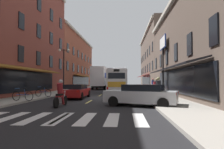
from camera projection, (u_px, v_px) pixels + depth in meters
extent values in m
cube|color=black|center=(96.00, 98.00, 18.08)|extent=(34.80, 80.00, 0.10)
cube|color=#DBCC4C|center=(60.00, 118.00, 8.11)|extent=(0.14, 2.40, 0.01)
cube|color=#DBCC4C|center=(89.00, 102.00, 14.59)|extent=(0.14, 2.40, 0.01)
cube|color=#DBCC4C|center=(100.00, 95.00, 21.07)|extent=(0.14, 2.40, 0.01)
cube|color=#DBCC4C|center=(106.00, 92.00, 27.55)|extent=(0.14, 2.40, 0.01)
cube|color=#DBCC4C|center=(110.00, 90.00, 34.03)|extent=(0.14, 2.40, 0.01)
cube|color=#DBCC4C|center=(112.00, 88.00, 40.52)|extent=(0.14, 2.40, 0.01)
cube|color=#DBCC4C|center=(114.00, 87.00, 47.00)|extent=(0.14, 2.40, 0.01)
cube|color=#DBCC4C|center=(115.00, 87.00, 53.48)|extent=(0.14, 2.40, 0.01)
cube|color=silver|center=(10.00, 117.00, 8.26)|extent=(0.50, 2.80, 0.01)
cube|color=silver|center=(35.00, 118.00, 8.18)|extent=(0.50, 2.80, 0.01)
cube|color=silver|center=(60.00, 118.00, 8.11)|extent=(0.50, 2.80, 0.01)
cube|color=silver|center=(86.00, 118.00, 8.03)|extent=(0.50, 2.80, 0.01)
cube|color=silver|center=(113.00, 119.00, 7.96)|extent=(0.50, 2.80, 0.01)
cube|color=silver|center=(140.00, 119.00, 7.89)|extent=(0.50, 2.80, 0.01)
cube|color=#A39E93|center=(35.00, 97.00, 18.49)|extent=(3.00, 80.00, 0.14)
cube|color=#A39E93|center=(160.00, 97.00, 17.68)|extent=(3.00, 80.00, 0.14)
cube|color=black|center=(21.00, 81.00, 18.63)|extent=(0.10, 16.00, 2.10)
cube|color=brown|center=(28.00, 69.00, 18.63)|extent=(1.38, 14.93, 0.44)
cube|color=black|center=(21.00, 54.00, 18.72)|extent=(0.10, 1.00, 1.60)
cube|color=black|center=(39.00, 58.00, 22.52)|extent=(0.10, 1.00, 1.60)
cube|color=black|center=(51.00, 62.00, 26.32)|extent=(0.10, 1.00, 1.60)
cube|color=black|center=(60.00, 64.00, 30.12)|extent=(0.10, 1.00, 1.60)
cube|color=black|center=(21.00, 21.00, 18.83)|extent=(0.10, 1.00, 1.60)
cube|color=black|center=(39.00, 31.00, 22.63)|extent=(0.10, 1.00, 1.60)
cube|color=black|center=(51.00, 38.00, 26.43)|extent=(0.10, 1.00, 1.60)
cube|color=black|center=(61.00, 44.00, 30.23)|extent=(0.10, 1.00, 1.60)
cube|color=black|center=(39.00, 4.00, 22.74)|extent=(0.10, 1.00, 1.60)
cube|color=black|center=(52.00, 15.00, 26.54)|extent=(0.10, 1.00, 1.60)
cube|color=black|center=(61.00, 23.00, 30.33)|extent=(0.10, 1.00, 1.60)
cube|color=brown|center=(65.00, 62.00, 45.65)|extent=(8.00, 26.57, 11.96)
cube|color=#B2AD9E|center=(83.00, 38.00, 45.56)|extent=(0.44, 26.07, 0.40)
cube|color=black|center=(82.00, 81.00, 45.22)|extent=(0.10, 16.00, 2.10)
cube|color=brown|center=(85.00, 76.00, 45.22)|extent=(1.38, 14.93, 0.44)
cube|color=black|center=(68.00, 66.00, 33.92)|extent=(0.10, 1.00, 1.60)
cube|color=black|center=(73.00, 67.00, 37.72)|extent=(0.10, 1.00, 1.60)
cube|color=black|center=(78.00, 69.00, 41.51)|extent=(0.10, 1.00, 1.60)
cube|color=black|center=(82.00, 70.00, 45.31)|extent=(0.10, 1.00, 1.60)
cube|color=black|center=(85.00, 71.00, 49.11)|extent=(0.10, 1.00, 1.60)
cube|color=black|center=(88.00, 71.00, 52.91)|extent=(0.10, 1.00, 1.60)
cube|color=black|center=(91.00, 72.00, 56.71)|extent=(0.10, 1.00, 1.60)
cube|color=black|center=(68.00, 48.00, 34.03)|extent=(0.10, 1.00, 1.60)
cube|color=black|center=(74.00, 51.00, 37.82)|extent=(0.10, 1.00, 1.60)
cube|color=black|center=(78.00, 54.00, 41.62)|extent=(0.10, 1.00, 1.60)
cube|color=black|center=(82.00, 56.00, 45.42)|extent=(0.10, 1.00, 1.60)
cube|color=black|center=(86.00, 58.00, 49.22)|extent=(0.10, 1.00, 1.60)
cube|color=black|center=(88.00, 60.00, 53.02)|extent=(0.10, 1.00, 1.60)
cube|color=black|center=(91.00, 61.00, 56.82)|extent=(0.10, 1.00, 1.60)
cube|color=brown|center=(221.00, 45.00, 17.47)|extent=(8.00, 26.57, 9.65)
cube|color=black|center=(176.00, 81.00, 17.63)|extent=(0.10, 16.00, 2.10)
cube|color=black|center=(168.00, 68.00, 17.72)|extent=(1.38, 14.93, 0.44)
cube|color=black|center=(214.00, 31.00, 10.12)|extent=(0.10, 1.00, 1.60)
cube|color=black|center=(190.00, 44.00, 13.92)|extent=(0.10, 1.00, 1.60)
cube|color=black|center=(176.00, 52.00, 17.72)|extent=(0.10, 1.00, 1.60)
cube|color=black|center=(167.00, 57.00, 21.52)|extent=(0.10, 1.00, 1.60)
cube|color=black|center=(161.00, 61.00, 25.32)|extent=(0.10, 1.00, 1.60)
cube|color=black|center=(156.00, 63.00, 29.12)|extent=(0.10, 1.00, 1.60)
cube|color=brown|center=(163.00, 60.00, 44.11)|extent=(8.00, 26.57, 12.59)
cube|color=#B2AD9E|center=(145.00, 35.00, 44.58)|extent=(0.44, 26.07, 0.40)
cube|color=black|center=(146.00, 81.00, 44.22)|extent=(0.10, 16.00, 2.10)
cube|color=maroon|center=(142.00, 76.00, 44.31)|extent=(1.38, 14.93, 0.44)
cube|color=black|center=(152.00, 66.00, 32.91)|extent=(0.10, 1.00, 1.60)
cube|color=black|center=(150.00, 67.00, 36.71)|extent=(0.10, 1.00, 1.60)
cube|color=black|center=(147.00, 68.00, 40.51)|extent=(0.10, 1.00, 1.60)
cube|color=black|center=(145.00, 69.00, 44.31)|extent=(0.10, 1.00, 1.60)
cube|color=black|center=(144.00, 70.00, 48.11)|extent=(0.10, 1.00, 1.60)
cube|color=black|center=(142.00, 71.00, 51.91)|extent=(0.10, 1.00, 1.60)
cube|color=black|center=(141.00, 72.00, 55.71)|extent=(0.10, 1.00, 1.60)
cube|color=black|center=(152.00, 47.00, 33.02)|extent=(0.10, 1.00, 1.60)
cube|color=black|center=(150.00, 50.00, 36.82)|extent=(0.10, 1.00, 1.60)
cube|color=black|center=(147.00, 53.00, 40.62)|extent=(0.10, 1.00, 1.60)
cube|color=black|center=(145.00, 56.00, 44.42)|extent=(0.10, 1.00, 1.60)
cube|color=black|center=(144.00, 58.00, 48.22)|extent=(0.10, 1.00, 1.60)
cube|color=black|center=(142.00, 59.00, 52.01)|extent=(0.10, 1.00, 1.60)
cube|color=black|center=(141.00, 61.00, 55.81)|extent=(0.10, 1.00, 1.60)
cylinder|color=black|center=(163.00, 71.00, 22.11)|extent=(0.18, 0.18, 5.20)
cylinder|color=black|center=(163.00, 92.00, 22.02)|extent=(0.40, 0.40, 0.24)
cube|color=navy|center=(163.00, 43.00, 22.21)|extent=(0.10, 3.10, 1.40)
cube|color=silver|center=(162.00, 43.00, 22.22)|extent=(0.04, 2.94, 1.24)
cube|color=silver|center=(163.00, 43.00, 22.21)|extent=(0.04, 2.94, 1.24)
cube|color=silver|center=(118.00, 80.00, 28.86)|extent=(2.58, 11.54, 2.70)
cube|color=silver|center=(118.00, 71.00, 28.91)|extent=(2.38, 10.34, 0.16)
cube|color=black|center=(118.00, 79.00, 29.16)|extent=(2.61, 9.14, 0.96)
cube|color=#193899|center=(118.00, 87.00, 28.82)|extent=(2.61, 11.14, 0.36)
cube|color=black|center=(120.00, 79.00, 34.57)|extent=(2.25, 0.13, 1.10)
cube|color=black|center=(117.00, 76.00, 23.17)|extent=(2.05, 0.13, 0.70)
cube|color=gold|center=(117.00, 84.00, 23.12)|extent=(2.15, 0.11, 0.64)
cube|color=black|center=(117.00, 70.00, 23.18)|extent=(0.70, 0.10, 0.28)
cube|color=red|center=(107.00, 88.00, 23.17)|extent=(0.20, 0.08, 0.28)
cube|color=red|center=(126.00, 88.00, 23.02)|extent=(0.20, 0.08, 0.28)
cylinder|color=black|center=(112.00, 87.00, 32.66)|extent=(0.30, 1.00, 1.00)
cylinder|color=black|center=(126.00, 87.00, 32.49)|extent=(0.30, 1.00, 1.00)
cylinder|color=black|center=(109.00, 89.00, 25.65)|extent=(0.30, 1.00, 1.00)
cylinder|color=black|center=(126.00, 89.00, 25.48)|extent=(0.30, 1.00, 1.00)
cube|color=#B21E19|center=(102.00, 81.00, 39.02)|extent=(2.36, 2.48, 2.40)
cube|color=black|center=(103.00, 77.00, 40.21)|extent=(2.00, 0.15, 0.80)
cube|color=white|center=(99.00, 76.00, 35.16)|extent=(2.54, 5.46, 3.37)
cube|color=navy|center=(106.00, 76.00, 35.05)|extent=(0.15, 3.24, 0.90)
cube|color=black|center=(100.00, 86.00, 36.30)|extent=(2.10, 7.46, 0.24)
cylinder|color=black|center=(97.00, 87.00, 38.89)|extent=(0.30, 0.91, 0.90)
cylinder|color=black|center=(108.00, 87.00, 38.68)|extent=(0.30, 0.91, 0.90)
cylinder|color=black|center=(92.00, 87.00, 34.40)|extent=(0.30, 0.91, 0.90)
cylinder|color=black|center=(105.00, 87.00, 34.19)|extent=(0.30, 0.91, 0.90)
cube|color=silver|center=(141.00, 96.00, 12.10)|extent=(4.73, 3.15, 0.71)
cube|color=black|center=(143.00, 88.00, 12.05)|extent=(2.78, 2.36, 0.43)
cube|color=red|center=(176.00, 94.00, 10.59)|extent=(0.12, 0.21, 0.14)
cube|color=red|center=(178.00, 92.00, 11.97)|extent=(0.12, 0.21, 0.14)
cylinder|color=black|center=(114.00, 101.00, 11.85)|extent=(0.68, 0.41, 0.64)
cylinder|color=black|center=(123.00, 99.00, 13.47)|extent=(0.68, 0.41, 0.64)
cylinder|color=black|center=(163.00, 103.00, 10.71)|extent=(0.68, 0.41, 0.64)
cylinder|color=black|center=(167.00, 100.00, 12.33)|extent=(0.68, 0.41, 0.64)
cube|color=navy|center=(105.00, 85.00, 45.21)|extent=(1.81, 4.56, 0.74)
cube|color=black|center=(105.00, 82.00, 45.05)|extent=(1.64, 2.46, 0.53)
cube|color=red|center=(101.00, 84.00, 43.02)|extent=(0.20, 0.06, 0.14)
cube|color=red|center=(107.00, 84.00, 42.92)|extent=(0.20, 0.06, 0.14)
cylinder|color=black|center=(102.00, 86.00, 46.83)|extent=(0.22, 0.64, 0.64)
cylinder|color=black|center=(109.00, 86.00, 46.71)|extent=(0.22, 0.64, 0.64)
cylinder|color=black|center=(101.00, 86.00, 43.69)|extent=(0.22, 0.64, 0.64)
cylinder|color=black|center=(108.00, 87.00, 43.57)|extent=(0.22, 0.64, 0.64)
cube|color=maroon|center=(76.00, 92.00, 17.48)|extent=(1.76, 4.52, 0.61)
cube|color=black|center=(76.00, 87.00, 17.32)|extent=(1.60, 2.44, 0.44)
cube|color=red|center=(60.00, 91.00, 15.30)|extent=(0.20, 0.06, 0.14)
cube|color=red|center=(78.00, 91.00, 15.21)|extent=(0.20, 0.06, 0.14)
cylinder|color=black|center=(72.00, 94.00, 19.08)|extent=(0.22, 0.64, 0.64)
cylinder|color=black|center=(89.00, 94.00, 18.97)|extent=(0.22, 0.64, 0.64)
cylinder|color=black|center=(62.00, 96.00, 15.98)|extent=(0.22, 0.64, 0.64)
cylinder|color=black|center=(81.00, 96.00, 15.86)|extent=(0.22, 0.64, 0.64)
cylinder|color=black|center=(65.00, 100.00, 12.59)|extent=(0.12, 0.62, 0.62)
cylinder|color=black|center=(56.00, 103.00, 11.15)|extent=(0.14, 0.62, 0.62)
cylinder|color=#B2B2B7|center=(64.00, 96.00, 12.48)|extent=(0.08, 0.33, 0.68)
ellipsoid|color=maroon|center=(62.00, 93.00, 12.07)|extent=(0.34, 0.57, 0.28)
cube|color=black|center=(59.00, 95.00, 11.67)|extent=(0.28, 0.57, 0.12)
cube|color=#B2B2B7|center=(61.00, 100.00, 11.87)|extent=(0.26, 0.41, 0.30)
cylinder|color=#B2B2B7|center=(64.00, 89.00, 12.40)|extent=(0.62, 0.06, 0.04)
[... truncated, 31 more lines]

